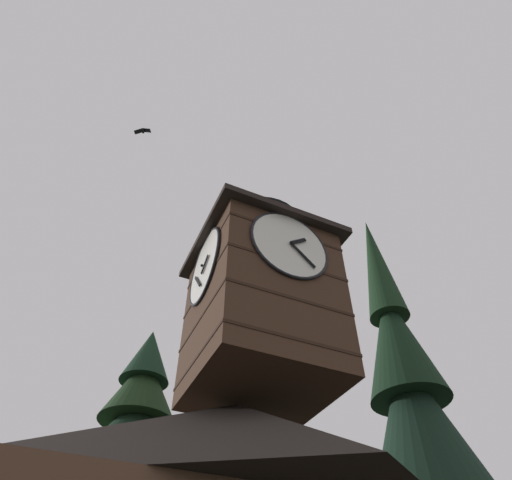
{
  "coord_description": "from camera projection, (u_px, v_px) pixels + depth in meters",
  "views": [
    {
      "loc": [
        2.94,
        10.48,
        1.61
      ],
      "look_at": [
        -2.13,
        -0.57,
        13.75
      ],
      "focal_mm": 31.27,
      "sensor_mm": 36.0,
      "label": 1
    }
  ],
  "objects": [
    {
      "name": "clock_tower",
      "position": [
        261.0,
        293.0,
        15.35
      ],
      "size": [
        4.88,
        4.88,
        8.34
      ],
      "color": "#422B1E",
      "rests_on": "building_main"
    },
    {
      "name": "pine_tree_aside",
      "position": [
        425.0,
        455.0,
        17.65
      ],
      "size": [
        6.49,
        6.49,
        21.66
      ],
      "color": "#473323",
      "rests_on": "ground_plane"
    },
    {
      "name": "flying_bird_high",
      "position": [
        143.0,
        131.0,
        19.08
      ],
      "size": [
        0.7,
        0.53,
        0.16
      ],
      "color": "black"
    }
  ]
}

